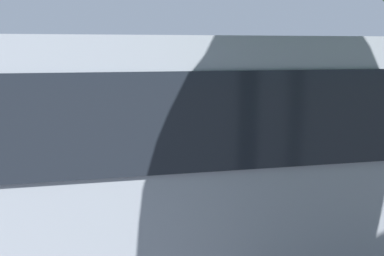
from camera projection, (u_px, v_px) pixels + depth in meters
ground_plane at (228, 167)px, 10.98m from camera, size 80.00×80.00×0.00m
tour_bus at (307, 156)px, 5.78m from camera, size 9.96×2.66×3.25m
spectator_far_left at (373, 140)px, 9.26m from camera, size 0.57×0.39×1.81m
spectator_left at (329, 148)px, 9.03m from camera, size 0.58×0.38×1.66m
spectator_centre at (269, 148)px, 8.57m from camera, size 0.57×0.38×1.81m
spectator_right at (210, 153)px, 8.57m from camera, size 0.58×0.37×1.67m
spectator_far_right at (145, 159)px, 8.11m from camera, size 0.57×0.33×1.65m
parked_motorcycle_silver at (96, 204)px, 7.11m from camera, size 2.04×0.67×0.99m
stunt_motorcycle at (97, 127)px, 13.34m from camera, size 1.92×1.02×1.23m
traffic_cone at (171, 139)px, 12.97m from camera, size 0.34×0.34×0.63m
bay_line_a at (360, 152)px, 12.54m from camera, size 0.13×4.70×0.01m
bay_line_b at (278, 157)px, 12.02m from camera, size 0.12×3.69×0.01m
bay_line_c at (189, 162)px, 11.51m from camera, size 0.12×4.21×0.01m
bay_line_d at (92, 167)px, 10.99m from camera, size 0.12×4.56×0.01m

